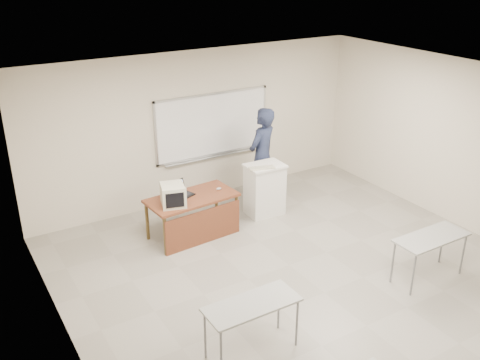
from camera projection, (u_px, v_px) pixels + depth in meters
floor at (324, 293)px, 7.94m from camera, size 7.00×8.00×0.01m
whiteboard at (213, 126)px, 10.61m from camera, size 2.48×0.10×1.31m
student_desks at (398, 302)px, 6.61m from camera, size 4.40×2.20×0.73m
instructor_desk at (195, 209)px, 9.25m from camera, size 1.56×0.78×0.75m
podium at (265, 189)px, 10.16m from camera, size 0.71×0.52×1.00m
crt_monitor at (173, 195)px, 8.91m from camera, size 0.40×0.44×0.38m
laptop at (182, 192)px, 9.32m from camera, size 0.33×0.31×0.25m
mouse at (219, 189)px, 9.54m from camera, size 0.11×0.08×0.04m
keyboard at (262, 168)px, 9.79m from camera, size 0.50×0.29×0.03m
presenter at (262, 156)px, 10.44m from camera, size 0.84×0.72×1.96m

